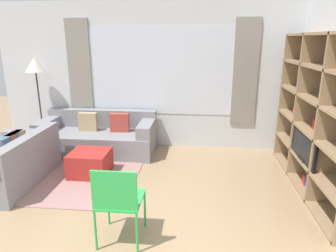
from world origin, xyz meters
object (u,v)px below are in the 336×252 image
object	(u,v)px
couch_main	(98,137)
ottoman	(90,163)
folding_chair	(118,198)
couch_side	(12,164)
floor_lamp	(36,70)
shelving_unit	(321,117)

from	to	relation	value
couch_main	ottoman	bearing A→B (deg)	-78.89
folding_chair	couch_main	bearing A→B (deg)	-67.21
ottoman	couch_side	bearing A→B (deg)	-159.79
floor_lamp	folding_chair	world-z (taller)	floor_lamp
shelving_unit	ottoman	distance (m)	3.37
shelving_unit	floor_lamp	distance (m)	4.81
couch_main	floor_lamp	distance (m)	1.69
floor_lamp	couch_side	bearing A→B (deg)	-77.88
ottoman	folding_chair	xyz separation A→B (m)	(0.87, -1.55, 0.33)
folding_chair	ottoman	bearing A→B (deg)	-60.64
shelving_unit	ottoman	size ratio (longest dim) A/B	4.38
shelving_unit	folding_chair	distance (m)	2.84
couch_side	shelving_unit	bearing A→B (deg)	93.51
shelving_unit	couch_main	distance (m)	3.70
couch_main	ottoman	size ratio (longest dim) A/B	3.60
shelving_unit	couch_main	world-z (taller)	shelving_unit
ottoman	floor_lamp	size ratio (longest dim) A/B	0.34
ottoman	floor_lamp	world-z (taller)	floor_lamp
shelving_unit	ottoman	bearing A→B (deg)	177.98
ottoman	folding_chair	bearing A→B (deg)	-60.64
couch_main	ottoman	xyz separation A→B (m)	(0.19, -0.98, -0.09)
floor_lamp	folding_chair	bearing A→B (deg)	-50.53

